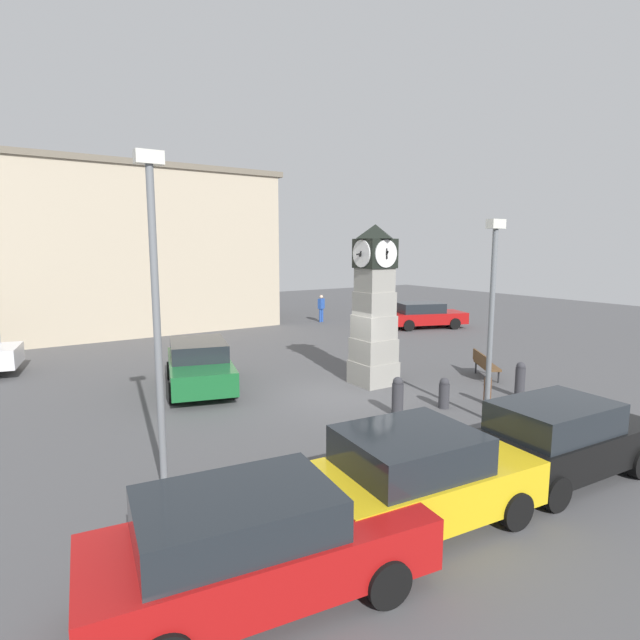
{
  "coord_description": "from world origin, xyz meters",
  "views": [
    {
      "loc": [
        -8.63,
        -12.32,
        4.62
      ],
      "look_at": [
        0.72,
        2.23,
        2.07
      ],
      "focal_mm": 28.0,
      "sensor_mm": 36.0,
      "label": 1
    }
  ],
  "objects_px": {
    "bollard_far_row": "(444,393)",
    "bollard_end_row": "(398,396)",
    "pedestrian_near_bench": "(321,307)",
    "clock_tower": "(374,310)",
    "bollard_near_tower": "(520,379)",
    "street_lamp_far_side": "(156,300)",
    "car_silver_hatch": "(199,364)",
    "bench": "(485,363)",
    "street_lamp_near_road": "(492,304)",
    "car_far_lot": "(423,315)",
    "car_navy_sedan": "(256,544)",
    "bollard_mid_row": "(488,390)",
    "car_by_building": "(560,439)",
    "car_near_tower": "(418,475)"
  },
  "relations": [
    {
      "from": "bollard_far_row",
      "to": "bollard_end_row",
      "type": "distance_m",
      "value": 1.58
    },
    {
      "from": "pedestrian_near_bench",
      "to": "bollard_end_row",
      "type": "bearing_deg",
      "value": -115.95
    },
    {
      "from": "clock_tower",
      "to": "pedestrian_near_bench",
      "type": "relative_size",
      "value": 3.2
    },
    {
      "from": "bollard_near_tower",
      "to": "street_lamp_far_side",
      "type": "height_order",
      "value": "street_lamp_far_side"
    },
    {
      "from": "car_silver_hatch",
      "to": "pedestrian_near_bench",
      "type": "bearing_deg",
      "value": 41.71
    },
    {
      "from": "bench",
      "to": "street_lamp_near_road",
      "type": "bearing_deg",
      "value": -140.09
    },
    {
      "from": "car_far_lot",
      "to": "bench",
      "type": "height_order",
      "value": "car_far_lot"
    },
    {
      "from": "clock_tower",
      "to": "car_navy_sedan",
      "type": "height_order",
      "value": "clock_tower"
    },
    {
      "from": "bollard_end_row",
      "to": "car_navy_sedan",
      "type": "height_order",
      "value": "car_navy_sedan"
    },
    {
      "from": "bollard_near_tower",
      "to": "car_navy_sedan",
      "type": "height_order",
      "value": "car_navy_sedan"
    },
    {
      "from": "street_lamp_near_road",
      "to": "car_far_lot",
      "type": "bearing_deg",
      "value": 51.91
    },
    {
      "from": "car_navy_sedan",
      "to": "car_far_lot",
      "type": "height_order",
      "value": "car_navy_sedan"
    },
    {
      "from": "bollard_mid_row",
      "to": "car_by_building",
      "type": "relative_size",
      "value": 0.2
    },
    {
      "from": "car_silver_hatch",
      "to": "street_lamp_near_road",
      "type": "relative_size",
      "value": 0.92
    },
    {
      "from": "bollard_mid_row",
      "to": "bench",
      "type": "distance_m",
      "value": 3.11
    },
    {
      "from": "bollard_mid_row",
      "to": "bollard_far_row",
      "type": "bearing_deg",
      "value": 162.15
    },
    {
      "from": "bollard_mid_row",
      "to": "bollard_far_row",
      "type": "height_order",
      "value": "bollard_far_row"
    },
    {
      "from": "car_silver_hatch",
      "to": "street_lamp_near_road",
      "type": "bearing_deg",
      "value": -52.65
    },
    {
      "from": "bollard_mid_row",
      "to": "car_silver_hatch",
      "type": "bearing_deg",
      "value": 136.15
    },
    {
      "from": "clock_tower",
      "to": "car_near_tower",
      "type": "height_order",
      "value": "clock_tower"
    },
    {
      "from": "bollard_mid_row",
      "to": "pedestrian_near_bench",
      "type": "relative_size",
      "value": 0.52
    },
    {
      "from": "bollard_far_row",
      "to": "street_lamp_near_road",
      "type": "bearing_deg",
      "value": -78.67
    },
    {
      "from": "bollard_near_tower",
      "to": "bollard_far_row",
      "type": "bearing_deg",
      "value": 169.56
    },
    {
      "from": "car_by_building",
      "to": "street_lamp_far_side",
      "type": "relative_size",
      "value": 0.69
    },
    {
      "from": "bollard_end_row",
      "to": "street_lamp_far_side",
      "type": "relative_size",
      "value": 0.17
    },
    {
      "from": "bollard_mid_row",
      "to": "car_far_lot",
      "type": "distance_m",
      "value": 14.08
    },
    {
      "from": "bollard_end_row",
      "to": "car_navy_sedan",
      "type": "relative_size",
      "value": 0.23
    },
    {
      "from": "clock_tower",
      "to": "bollard_mid_row",
      "type": "relative_size",
      "value": 6.16
    },
    {
      "from": "street_lamp_near_road",
      "to": "bollard_near_tower",
      "type": "bearing_deg",
      "value": 17.34
    },
    {
      "from": "bollard_end_row",
      "to": "bench",
      "type": "relative_size",
      "value": 0.67
    },
    {
      "from": "bollard_near_tower",
      "to": "bollard_end_row",
      "type": "relative_size",
      "value": 1.01
    },
    {
      "from": "clock_tower",
      "to": "bollard_mid_row",
      "type": "distance_m",
      "value": 4.37
    },
    {
      "from": "car_navy_sedan",
      "to": "car_silver_hatch",
      "type": "distance_m",
      "value": 10.5
    },
    {
      "from": "car_near_tower",
      "to": "bollard_mid_row",
      "type": "bearing_deg",
      "value": 29.85
    },
    {
      "from": "bollard_far_row",
      "to": "bollard_end_row",
      "type": "relative_size",
      "value": 0.82
    },
    {
      "from": "car_navy_sedan",
      "to": "bollard_near_tower",
      "type": "bearing_deg",
      "value": 19.23
    },
    {
      "from": "bollard_near_tower",
      "to": "car_silver_hatch",
      "type": "distance_m",
      "value": 10.22
    },
    {
      "from": "clock_tower",
      "to": "bench",
      "type": "bearing_deg",
      "value": -21.95
    },
    {
      "from": "car_navy_sedan",
      "to": "car_far_lot",
      "type": "bearing_deg",
      "value": 40.39
    },
    {
      "from": "bollard_near_tower",
      "to": "car_far_lot",
      "type": "distance_m",
      "value": 13.34
    },
    {
      "from": "clock_tower",
      "to": "car_navy_sedan",
      "type": "relative_size",
      "value": 1.14
    },
    {
      "from": "bollard_far_row",
      "to": "pedestrian_near_bench",
      "type": "relative_size",
      "value": 0.54
    },
    {
      "from": "clock_tower",
      "to": "bollard_mid_row",
      "type": "bearing_deg",
      "value": -67.85
    },
    {
      "from": "bollard_mid_row",
      "to": "bollard_end_row",
      "type": "relative_size",
      "value": 0.79
    },
    {
      "from": "car_far_lot",
      "to": "pedestrian_near_bench",
      "type": "height_order",
      "value": "pedestrian_near_bench"
    },
    {
      "from": "bollard_mid_row",
      "to": "bench",
      "type": "xyz_separation_m",
      "value": [
        2.36,
        2.03,
        0.09
      ]
    },
    {
      "from": "car_far_lot",
      "to": "street_lamp_near_road",
      "type": "height_order",
      "value": "street_lamp_near_road"
    },
    {
      "from": "car_near_tower",
      "to": "street_lamp_near_road",
      "type": "bearing_deg",
      "value": 27.86
    },
    {
      "from": "bollard_far_row",
      "to": "clock_tower",
      "type": "bearing_deg",
      "value": 91.77
    },
    {
      "from": "car_far_lot",
      "to": "street_lamp_far_side",
      "type": "relative_size",
      "value": 0.77
    }
  ]
}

